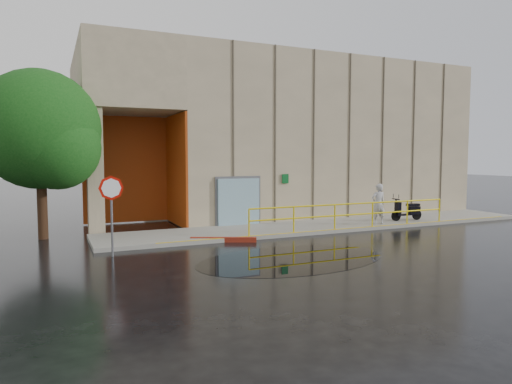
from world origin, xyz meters
TOP-DOWN VIEW (x-y plane):
  - ground at (0.00, 0.00)m, footprint 120.00×120.00m
  - sidewalk at (4.00, 4.50)m, footprint 20.00×3.00m
  - building at (5.10, 10.98)m, footprint 20.00×10.17m
  - guardrail at (4.25, 3.15)m, footprint 9.56×0.06m
  - person at (5.83, 3.55)m, footprint 0.70×0.51m
  - scooter at (7.81, 3.94)m, footprint 1.62×0.66m
  - stop_sign at (-5.50, 2.23)m, footprint 0.76×0.12m
  - red_curb at (-1.53, 3.10)m, footprint 2.26×1.16m
  - puddle at (-0.58, -0.37)m, footprint 6.38×4.21m
  - tree_near at (-7.35, 6.36)m, footprint 4.43×4.43m

SIDE VIEW (x-z plane):
  - ground at x=0.00m, z-range 0.00..0.00m
  - puddle at x=-0.58m, z-range 0.00..0.01m
  - sidewalk at x=4.00m, z-range 0.00..0.15m
  - red_curb at x=-1.53m, z-range 0.00..0.18m
  - guardrail at x=4.25m, z-range 0.16..1.19m
  - scooter at x=7.81m, z-range 0.24..1.48m
  - person at x=5.83m, z-range 0.15..1.92m
  - stop_sign at x=-5.50m, z-range 0.58..3.09m
  - tree_near at x=-7.35m, z-range 0.77..7.08m
  - building at x=5.10m, z-range 0.21..8.21m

